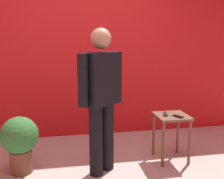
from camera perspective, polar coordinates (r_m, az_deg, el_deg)
back_wall_red at (r=4.22m, az=-5.91°, el=8.01°), size 6.04×0.12×2.71m
standing_person at (r=2.98m, az=-2.36°, el=-1.12°), size 0.59×0.50×1.70m
side_table at (r=3.49m, az=12.90°, el=-7.51°), size 0.41×0.41×0.61m
cell_phone at (r=3.39m, az=14.25°, el=-5.73°), size 0.12×0.16×0.01m
tv_remote at (r=3.45m, az=11.57°, el=-5.26°), size 0.09×0.18×0.02m
potted_plant at (r=3.30m, az=-19.54°, el=-10.38°), size 0.44×0.44×0.69m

